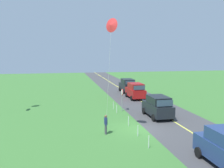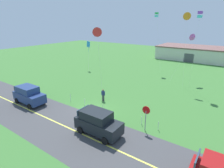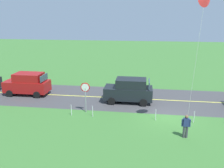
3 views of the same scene
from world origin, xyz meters
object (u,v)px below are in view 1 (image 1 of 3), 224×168
object	(u,v)px
car_parked_east_near	(135,91)
kite_red_low	(111,25)
stop_sign	(122,95)
person_adult_near	(106,124)
car_parked_east_far	(127,85)
car_suv_foreground	(158,106)

from	to	relation	value
car_parked_east_near	kite_red_low	bearing A→B (deg)	156.28
stop_sign	person_adult_near	size ratio (longest dim) A/B	1.60
car_parked_east_far	kite_red_low	xyz separation A→B (m)	(-20.65, 6.89, 7.56)
person_adult_near	car_parked_east_far	bearing A→B (deg)	108.41
car_parked_east_far	stop_sign	xyz separation A→B (m)	(-12.71, 4.03, 0.65)
person_adult_near	stop_sign	bearing A→B (deg)	104.92
stop_sign	person_adult_near	distance (m)	8.22
car_suv_foreground	person_adult_near	bearing A→B (deg)	123.84
car_suv_foreground	person_adult_near	size ratio (longest dim) A/B	2.75
car_parked_east_near	stop_sign	world-z (taller)	stop_sign
car_parked_east_far	person_adult_near	xyz separation A→B (m)	(-20.21, 7.26, -0.29)
car_suv_foreground	person_adult_near	distance (m)	7.41
car_parked_east_far	stop_sign	size ratio (longest dim) A/B	1.72
car_parked_east_near	stop_sign	size ratio (longest dim) A/B	1.72
car_suv_foreground	person_adult_near	xyz separation A→B (m)	(-4.13, 6.15, -0.29)
stop_sign	kite_red_low	distance (m)	10.91
car_suv_foreground	kite_red_low	xyz separation A→B (m)	(-4.57, 5.79, 7.56)
stop_sign	person_adult_near	bearing A→B (deg)	156.76
car_suv_foreground	car_parked_east_near	size ratio (longest dim) A/B	1.00
stop_sign	kite_red_low	size ratio (longest dim) A/B	0.27
kite_red_low	car_parked_east_near	bearing A→B (deg)	-23.72
stop_sign	kite_red_low	world-z (taller)	kite_red_low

